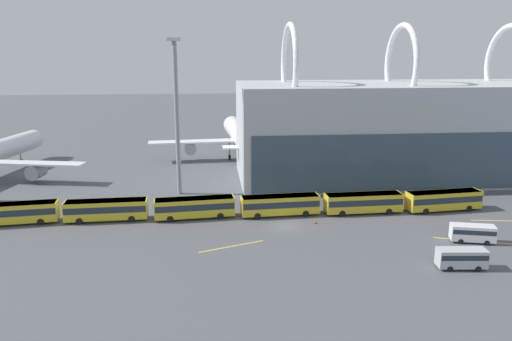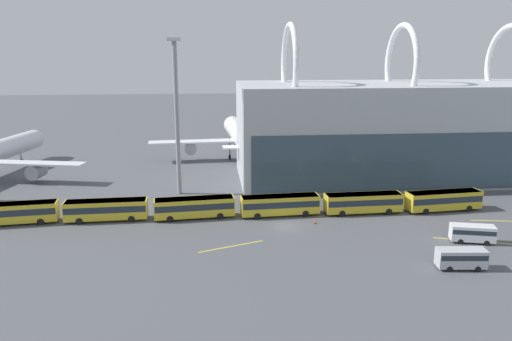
{
  "view_description": "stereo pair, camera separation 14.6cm",
  "coord_description": "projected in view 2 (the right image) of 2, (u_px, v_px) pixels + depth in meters",
  "views": [
    {
      "loc": [
        -10.66,
        -67.35,
        25.0
      ],
      "look_at": [
        -2.68,
        17.92,
        4.0
      ],
      "focal_mm": 35.0,
      "sensor_mm": 36.0,
      "label": 1
    },
    {
      "loc": [
        -10.52,
        -67.36,
        25.0
      ],
      "look_at": [
        -2.68,
        17.92,
        4.0
      ],
      "focal_mm": 35.0,
      "sensor_mm": 36.0,
      "label": 2
    }
  ],
  "objects": [
    {
      "name": "lane_stripe_3",
      "position": [
        473.0,
        241.0,
        66.55
      ],
      "size": [
        9.81,
        3.61,
        0.01
      ],
      "primitive_type": "cube",
      "rotation": [
        0.0,
        0.0,
        -0.33
      ],
      "color": "yellow",
      "rests_on": "ground_plane"
    },
    {
      "name": "shuttle_bus_1",
      "position": [
        106.0,
        209.0,
        74.11
      ],
      "size": [
        12.11,
        3.25,
        3.11
      ],
      "rotation": [
        0.0,
        0.0,
        0.04
      ],
      "color": "gold",
      "rests_on": "ground_plane"
    },
    {
      "name": "shuttle_bus_2",
      "position": [
        194.0,
        206.0,
        75.18
      ],
      "size": [
        12.22,
        3.9,
        3.11
      ],
      "rotation": [
        0.0,
        0.0,
        0.1
      ],
      "color": "gold",
      "rests_on": "ground_plane"
    },
    {
      "name": "ground_plane",
      "position": [
        286.0,
        226.0,
        72.04
      ],
      "size": [
        440.0,
        440.0,
        0.0
      ],
      "primitive_type": "plane",
      "color": "#515459"
    },
    {
      "name": "floodlight_mast",
      "position": [
        177.0,
        109.0,
        84.72
      ],
      "size": [
        2.21,
        2.21,
        26.74
      ],
      "color": "gray",
      "rests_on": "ground_plane"
    },
    {
      "name": "airliner_parked_remote",
      "position": [
        465.0,
        136.0,
        113.74
      ],
      "size": [
        35.32,
        33.94,
        15.15
      ],
      "rotation": [
        0.0,
        0.0,
        5.69
      ],
      "color": "white",
      "rests_on": "ground_plane"
    },
    {
      "name": "airliner_at_gate_far",
      "position": [
        242.0,
        137.0,
        115.42
      ],
      "size": [
        42.64,
        40.44,
        13.52
      ],
      "rotation": [
        0.0,
        0.0,
        1.64
      ],
      "color": "white",
      "rests_on": "ground_plane"
    },
    {
      "name": "traffic_cone_0",
      "position": [
        315.0,
        221.0,
        73.15
      ],
      "size": [
        0.46,
        0.46,
        0.65
      ],
      "color": "black",
      "rests_on": "ground_plane"
    },
    {
      "name": "lane_stripe_1",
      "position": [
        256.0,
        214.0,
        77.32
      ],
      "size": [
        9.42,
        3.3,
        0.01
      ],
      "primitive_type": "cube",
      "rotation": [
        0.0,
        0.0,
        -0.32
      ],
      "color": "yellow",
      "rests_on": "ground_plane"
    },
    {
      "name": "shuttle_bus_0",
      "position": [
        15.0,
        212.0,
        72.66
      ],
      "size": [
        12.24,
        4.07,
        3.11
      ],
      "rotation": [
        0.0,
        0.0,
        0.11
      ],
      "color": "gold",
      "rests_on": "ground_plane"
    },
    {
      "name": "lane_stripe_0",
      "position": [
        231.0,
        246.0,
        64.73
      ],
      "size": [
        8.62,
        3.48,
        0.01
      ],
      "primitive_type": "cube",
      "rotation": [
        0.0,
        0.0,
        0.36
      ],
      "color": "yellow",
      "rests_on": "ground_plane"
    },
    {
      "name": "shuttle_bus_5",
      "position": [
        444.0,
        199.0,
        78.66
      ],
      "size": [
        12.23,
        3.99,
        3.11
      ],
      "rotation": [
        0.0,
        0.0,
        0.1
      ],
      "color": "gold",
      "rests_on": "ground_plane"
    },
    {
      "name": "shuttle_bus_4",
      "position": [
        363.0,
        202.0,
        77.43
      ],
      "size": [
        12.11,
        3.25,
        3.11
      ],
      "rotation": [
        0.0,
        0.0,
        0.04
      ],
      "color": "gold",
      "rests_on": "ground_plane"
    },
    {
      "name": "service_van_foreground",
      "position": [
        473.0,
        232.0,
        65.81
      ],
      "size": [
        5.9,
        3.3,
        2.35
      ],
      "rotation": [
        0.0,
        0.0,
        2.89
      ],
      "color": "silver",
      "rests_on": "ground_plane"
    },
    {
      "name": "lane_stripe_2",
      "position": [
        506.0,
        221.0,
        74.23
      ],
      "size": [
        10.2,
        1.91,
        0.01
      ],
      "primitive_type": "cube",
      "rotation": [
        0.0,
        0.0,
        -0.16
      ],
      "color": "yellow",
      "rests_on": "ground_plane"
    },
    {
      "name": "shuttle_bus_3",
      "position": [
        280.0,
        204.0,
        76.37
      ],
      "size": [
        12.17,
        3.54,
        3.11
      ],
      "rotation": [
        0.0,
        0.0,
        0.07
      ],
      "color": "gold",
      "rests_on": "ground_plane"
    },
    {
      "name": "service_van_crossing",
      "position": [
        461.0,
        257.0,
        57.9
      ],
      "size": [
        5.75,
        2.47,
        2.4
      ],
      "rotation": [
        0.0,
        0.0,
        -0.09
      ],
      "color": "#B2B7BC",
      "rests_on": "ground_plane"
    }
  ]
}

